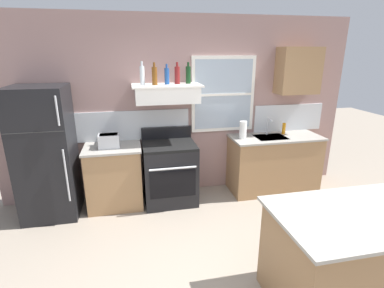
{
  "coord_description": "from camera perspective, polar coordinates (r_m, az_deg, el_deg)",
  "views": [
    {
      "loc": [
        -0.75,
        -2.13,
        2.19
      ],
      "look_at": [
        -0.05,
        1.2,
        1.1
      ],
      "focal_mm": 27.23,
      "sensor_mm": 36.0,
      "label": 1
    }
  ],
  "objects": [
    {
      "name": "counter_right_with_sink",
      "position": [
        4.9,
        15.67,
        -3.62
      ],
      "size": [
        1.43,
        0.63,
        0.91
      ],
      "color": "#9E754C",
      "rests_on": "ground_plane"
    },
    {
      "name": "bottle_amber_wine",
      "position": [
        4.06,
        -7.35,
        13.14
      ],
      "size": [
        0.07,
        0.07,
        0.3
      ],
      "color": "brown",
      "rests_on": "range_hood_shelf"
    },
    {
      "name": "refrigerator",
      "position": [
        4.33,
        -26.69,
        -1.69
      ],
      "size": [
        0.7,
        0.72,
        1.78
      ],
      "color": "black",
      "rests_on": "ground_plane"
    },
    {
      "name": "paper_towel_roll",
      "position": [
        4.5,
        9.95,
        2.75
      ],
      "size": [
        0.11,
        0.11,
        0.27
      ],
      "primitive_type": "cylinder",
      "color": "white",
      "rests_on": "counter_right_with_sink"
    },
    {
      "name": "bottle_red_label_wine",
      "position": [
        4.18,
        -2.92,
        13.37
      ],
      "size": [
        0.07,
        0.07,
        0.3
      ],
      "color": "maroon",
      "rests_on": "range_hood_shelf"
    },
    {
      "name": "bottle_blue_liqueur",
      "position": [
        4.14,
        -4.95,
        13.15
      ],
      "size": [
        0.07,
        0.07,
        0.28
      ],
      "color": "#1E478C",
      "rests_on": "range_hood_shelf"
    },
    {
      "name": "bottle_clear_tall",
      "position": [
        4.07,
        -9.72,
        13.13
      ],
      "size": [
        0.06,
        0.06,
        0.31
      ],
      "color": "silver",
      "rests_on": "range_hood_shelf"
    },
    {
      "name": "bottle_dark_green_wine",
      "position": [
        4.24,
        -0.74,
        13.44
      ],
      "size": [
        0.07,
        0.07,
        0.3
      ],
      "color": "#143819",
      "rests_on": "range_hood_shelf"
    },
    {
      "name": "dish_soap_bottle",
      "position": [
        4.91,
        17.54,
        2.91
      ],
      "size": [
        0.06,
        0.06,
        0.18
      ],
      "primitive_type": "cylinder",
      "color": "orange",
      "rests_on": "counter_right_with_sink"
    },
    {
      "name": "toaster",
      "position": [
        4.17,
        -15.94,
        0.64
      ],
      "size": [
        0.3,
        0.2,
        0.19
      ],
      "color": "silver",
      "rests_on": "counter_left_of_stove"
    },
    {
      "name": "back_wall",
      "position": [
        4.5,
        -1.71,
        7.04
      ],
      "size": [
        5.4,
        0.11,
        2.7
      ],
      "color": "gray",
      "rests_on": "ground_plane"
    },
    {
      "name": "counter_left_of_stove",
      "position": [
        4.39,
        -14.91,
        -6.11
      ],
      "size": [
        0.79,
        0.63,
        0.91
      ],
      "color": "#9E754C",
      "rests_on": "ground_plane"
    },
    {
      "name": "range_hood_shelf",
      "position": [
        4.15,
        -4.95,
        9.88
      ],
      "size": [
        0.96,
        0.52,
        0.24
      ],
      "color": "white"
    },
    {
      "name": "upper_cabinet_right",
      "position": [
        4.89,
        20.09,
        13.34
      ],
      "size": [
        0.64,
        0.32,
        0.7
      ],
      "color": "#9E754C"
    },
    {
      "name": "sink_faucet",
      "position": [
        4.76,
        14.7,
        3.75
      ],
      "size": [
        0.03,
        0.17,
        0.28
      ],
      "color": "silver",
      "rests_on": "counter_right_with_sink"
    },
    {
      "name": "kitchen_island",
      "position": [
        3.06,
        28.54,
        -19.17
      ],
      "size": [
        1.4,
        0.9,
        0.91
      ],
      "color": "#9E754C",
      "rests_on": "ground_plane"
    },
    {
      "name": "stove_range",
      "position": [
        4.37,
        -4.39,
        -5.52
      ],
      "size": [
        0.76,
        0.69,
        1.09
      ],
      "color": "black",
      "rests_on": "ground_plane"
    }
  ]
}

